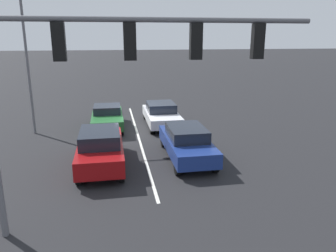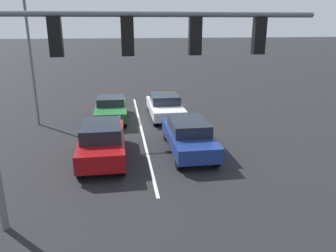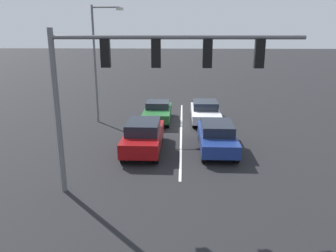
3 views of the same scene
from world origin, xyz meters
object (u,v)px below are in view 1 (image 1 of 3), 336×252
at_px(traffic_signal_gantry, 108,64).
at_px(street_lamp_right_shoulder, 31,54).
at_px(car_navy_leftlane_front, 187,142).
at_px(car_maroon_midlane_front, 101,148).
at_px(car_darkgreen_midlane_second, 107,117).
at_px(car_silver_leftlane_second, 161,114).

distance_m(traffic_signal_gantry, street_lamp_right_shoulder, 11.14).
bearing_deg(car_navy_leftlane_front, car_maroon_midlane_front, 4.36).
xyz_separation_m(car_navy_leftlane_front, car_darkgreen_midlane_second, (3.55, -5.81, -0.07)).
distance_m(car_maroon_midlane_front, car_darkgreen_midlane_second, 6.11).
bearing_deg(car_darkgreen_midlane_second, traffic_signal_gantry, 91.17).
bearing_deg(car_darkgreen_midlane_second, car_silver_leftlane_second, -177.63).
bearing_deg(car_darkgreen_midlane_second, car_navy_leftlane_front, 121.45).
height_order(car_silver_leftlane_second, traffic_signal_gantry, traffic_signal_gantry).
relative_size(car_maroon_midlane_front, car_darkgreen_midlane_second, 1.07).
bearing_deg(car_darkgreen_midlane_second, street_lamp_right_shoulder, 6.28).
xyz_separation_m(car_silver_leftlane_second, street_lamp_right_shoulder, (7.20, 0.56, 3.77)).
xyz_separation_m(car_navy_leftlane_front, traffic_signal_gantry, (3.33, 4.98, 3.91)).
height_order(car_maroon_midlane_front, car_darkgreen_midlane_second, car_maroon_midlane_front).
bearing_deg(street_lamp_right_shoulder, car_silver_leftlane_second, -175.52).
bearing_deg(car_maroon_midlane_front, car_darkgreen_midlane_second, -92.53).
height_order(car_navy_leftlane_front, car_darkgreen_midlane_second, car_navy_leftlane_front).
xyz_separation_m(car_maroon_midlane_front, street_lamp_right_shoulder, (3.61, -5.67, 3.64)).
relative_size(car_navy_leftlane_front, car_maroon_midlane_front, 1.00).
bearing_deg(car_maroon_midlane_front, traffic_signal_gantry, 95.96).
xyz_separation_m(car_navy_leftlane_front, car_silver_leftlane_second, (0.23, -5.94, -0.06)).
bearing_deg(street_lamp_right_shoulder, car_maroon_midlane_front, 122.49).
height_order(car_darkgreen_midlane_second, street_lamp_right_shoulder, street_lamp_right_shoulder).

